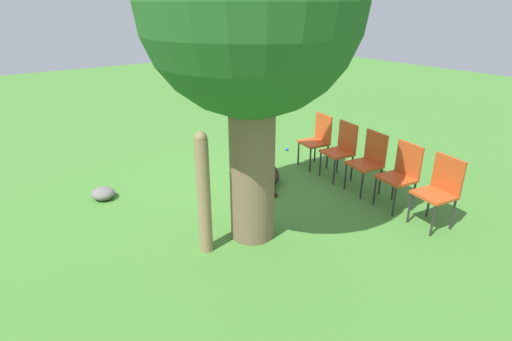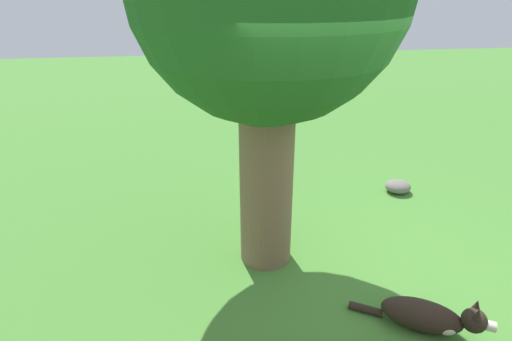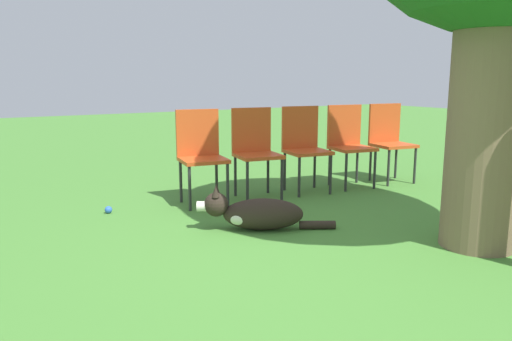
{
  "view_description": "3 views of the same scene",
  "coord_description": "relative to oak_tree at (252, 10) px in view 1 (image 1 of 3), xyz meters",
  "views": [
    {
      "loc": [
        2.82,
        4.41,
        2.72
      ],
      "look_at": [
        0.29,
        0.98,
        0.93
      ],
      "focal_mm": 28.0,
      "sensor_mm": 36.0,
      "label": 1
    },
    {
      "loc": [
        -3.29,
        1.49,
        2.69
      ],
      "look_at": [
        0.31,
        0.96,
        1.01
      ],
      "focal_mm": 28.0,
      "sensor_mm": 36.0,
      "label": 2
    },
    {
      "loc": [
        2.45,
        -2.44,
        1.26
      ],
      "look_at": [
        -0.98,
        -0.33,
        0.5
      ],
      "focal_mm": 35.0,
      "sensor_mm": 36.0,
      "label": 3
    }
  ],
  "objects": [
    {
      "name": "red_chair_1",
      "position": [
        -2.24,
        -0.59,
        -2.11
      ],
      "size": [
        0.49,
        0.5,
        0.94
      ],
      "rotation": [
        0.0,
        0.0,
        -0.17
      ],
      "color": "#D14C1E",
      "rests_on": "ground_plane"
    },
    {
      "name": "red_chair_4",
      "position": [
        -2.08,
        1.23,
        -2.11
      ],
      "size": [
        0.49,
        0.5,
        0.94
      ],
      "rotation": [
        0.0,
        0.0,
        -0.17
      ],
      "color": "#D14C1E",
      "rests_on": "ground_plane"
    },
    {
      "name": "ground_plane",
      "position": [
        -0.26,
        -0.87,
        -2.65
      ],
      "size": [
        30.0,
        30.0,
        0.0
      ],
      "primitive_type": "plane",
      "color": "#478433"
    },
    {
      "name": "red_chair_3",
      "position": [
        -2.14,
        0.62,
        -2.11
      ],
      "size": [
        0.49,
        0.5,
        0.94
      ],
      "rotation": [
        0.0,
        0.0,
        -0.17
      ],
      "color": "#D14C1E",
      "rests_on": "ground_plane"
    },
    {
      "name": "garden_rock",
      "position": [
        1.22,
        -2.14,
        -2.57
      ],
      "size": [
        0.33,
        0.36,
        0.17
      ],
      "color": "slate",
      "rests_on": "ground_plane"
    },
    {
      "name": "oak_tree",
      "position": [
        0.0,
        0.0,
        0.0
      ],
      "size": [
        2.37,
        2.37,
        3.91
      ],
      "color": "#7A6047",
      "rests_on": "ground_plane"
    },
    {
      "name": "red_chair_2",
      "position": [
        -2.19,
        0.01,
        -2.11
      ],
      "size": [
        0.49,
        0.5,
        0.94
      ],
      "rotation": [
        0.0,
        0.0,
        -0.17
      ],
      "color": "#D14C1E",
      "rests_on": "ground_plane"
    },
    {
      "name": "red_chair_0",
      "position": [
        -2.29,
        -1.2,
        -2.11
      ],
      "size": [
        0.49,
        0.5,
        0.94
      ],
      "rotation": [
        0.0,
        0.0,
        -0.17
      ],
      "color": "#D14C1E",
      "rests_on": "ground_plane"
    },
    {
      "name": "tennis_ball",
      "position": [
        -2.38,
        -2.12,
        -2.62
      ],
      "size": [
        0.07,
        0.07,
        0.07
      ],
      "color": "blue",
      "rests_on": "ground_plane"
    },
    {
      "name": "dog",
      "position": [
        -1.23,
        -1.21,
        -2.51
      ],
      "size": [
        0.67,
        1.04,
        0.38
      ],
      "rotation": [
        0.0,
        0.0,
        4.18
      ],
      "color": "#2D231C",
      "rests_on": "ground_plane"
    },
    {
      "name": "fence_post",
      "position": [
        0.64,
        -0.04,
        -1.91
      ],
      "size": [
        0.15,
        0.15,
        1.47
      ],
      "color": "#937551",
      "rests_on": "ground_plane"
    }
  ]
}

